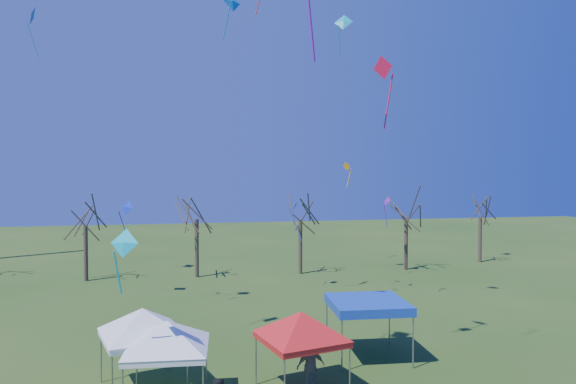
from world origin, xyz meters
The scene contains 19 objects.
tree_1 centered at (-10.77, 24.65, 5.79)m, with size 3.42×3.42×7.54m.
tree_2 centered at (-2.37, 24.38, 6.29)m, with size 3.71×3.71×8.18m.
tree_3 centered at (6.03, 24.04, 6.08)m, with size 3.59×3.59×7.91m.
tree_4 centered at (15.36, 24.00, 6.06)m, with size 3.58×3.58×7.89m.
tree_5 centered at (23.72, 26.07, 5.73)m, with size 3.39×3.39×7.46m.
tent_white_west centered at (-4.06, 1.62, 2.81)m, with size 3.93×3.93×3.48m.
tent_white_mid centered at (-5.03, 3.21, 2.89)m, with size 3.90×3.90×3.58m.
tent_red centered at (0.85, 1.71, 2.83)m, with size 3.87×3.87×3.51m.
tent_blue centered at (4.57, 4.61, 2.38)m, with size 3.53×3.53×2.59m.
person_grey centered at (1.20, 1.68, 0.94)m, with size 1.10×0.46×1.89m, color slate.
kite_11 centered at (-0.51, 14.19, 18.54)m, with size 1.41×1.13×2.97m.
kite_25 centered at (2.96, 3.27, 14.37)m, with size 0.87×0.71×1.73m.
kite_12 centered at (12.93, 22.52, 5.92)m, with size 0.57×0.88×2.55m.
kite_22 centered at (4.34, 18.51, 5.89)m, with size 0.95×1.07×2.98m.
kite_2 centered at (-14.11, 23.82, 19.71)m, with size 0.81×1.50×3.61m.
kite_19 centered at (7.72, 17.12, 8.70)m, with size 0.61×0.72×1.85m.
kite_17 centered at (5.28, 4.66, 12.88)m, with size 0.84×1.08×3.27m.
kite_13 centered at (-7.10, 18.59, 5.96)m, with size 1.09×1.11×2.80m.
kite_1 centered at (-5.37, 0.25, 5.97)m, with size 1.03×0.70×2.19m.
Camera 1 is at (-3.55, -16.88, 8.21)m, focal length 32.00 mm.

